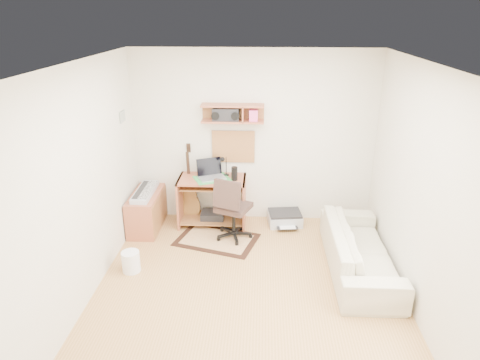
# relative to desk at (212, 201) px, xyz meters

# --- Properties ---
(floor) EXTENTS (3.60, 4.00, 0.01)m
(floor) POSITION_rel_desk_xyz_m (0.61, -1.73, -0.38)
(floor) COLOR tan
(floor) RESTS_ON ground
(ceiling) EXTENTS (3.60, 4.00, 0.01)m
(ceiling) POSITION_rel_desk_xyz_m (0.61, -1.73, 2.23)
(ceiling) COLOR white
(ceiling) RESTS_ON ground
(back_wall) EXTENTS (3.60, 0.01, 2.60)m
(back_wall) POSITION_rel_desk_xyz_m (0.61, 0.28, 0.93)
(back_wall) COLOR beige
(back_wall) RESTS_ON ground
(left_wall) EXTENTS (0.01, 4.00, 2.60)m
(left_wall) POSITION_rel_desk_xyz_m (-1.20, -1.73, 0.93)
(left_wall) COLOR beige
(left_wall) RESTS_ON ground
(right_wall) EXTENTS (0.01, 4.00, 2.60)m
(right_wall) POSITION_rel_desk_xyz_m (2.41, -1.73, 0.93)
(right_wall) COLOR beige
(right_wall) RESTS_ON ground
(wall_shelf) EXTENTS (0.90, 0.25, 0.26)m
(wall_shelf) POSITION_rel_desk_xyz_m (0.31, 0.15, 1.32)
(wall_shelf) COLOR #A6583A
(wall_shelf) RESTS_ON back_wall
(cork_board) EXTENTS (0.64, 0.03, 0.49)m
(cork_board) POSITION_rel_desk_xyz_m (0.31, 0.25, 0.79)
(cork_board) COLOR tan
(cork_board) RESTS_ON back_wall
(wall_photo) EXTENTS (0.02, 0.20, 0.15)m
(wall_photo) POSITION_rel_desk_xyz_m (-1.18, -0.23, 1.34)
(wall_photo) COLOR #4C8CBF
(wall_photo) RESTS_ON left_wall
(desk) EXTENTS (1.00, 0.55, 0.75)m
(desk) POSITION_rel_desk_xyz_m (0.00, 0.00, 0.00)
(desk) COLOR #A6583A
(desk) RESTS_ON floor
(laptop) EXTENTS (0.50, 0.50, 0.29)m
(laptop) POSITION_rel_desk_xyz_m (0.00, -0.02, 0.52)
(laptop) COLOR silver
(laptop) RESTS_ON desk
(speaker) EXTENTS (0.09, 0.09, 0.20)m
(speaker) POSITION_rel_desk_xyz_m (0.34, -0.05, 0.48)
(speaker) COLOR black
(speaker) RESTS_ON desk
(desk_lamp) EXTENTS (0.10, 0.10, 0.30)m
(desk_lamp) POSITION_rel_desk_xyz_m (0.20, 0.14, 0.53)
(desk_lamp) COLOR black
(desk_lamp) RESTS_ON desk
(pencil_cup) EXTENTS (0.06, 0.06, 0.09)m
(pencil_cup) POSITION_rel_desk_xyz_m (0.32, 0.10, 0.42)
(pencil_cup) COLOR #324D96
(pencil_cup) RESTS_ON desk
(boombox) EXTENTS (0.38, 0.17, 0.19)m
(boombox) POSITION_rel_desk_xyz_m (0.21, 0.15, 1.30)
(boombox) COLOR black
(boombox) RESTS_ON wall_shelf
(rug) EXTENTS (1.27, 1.02, 0.01)m
(rug) POSITION_rel_desk_xyz_m (0.11, -0.51, -0.37)
(rug) COLOR beige
(rug) RESTS_ON floor
(task_chair) EXTENTS (0.64, 0.64, 0.96)m
(task_chair) POSITION_rel_desk_xyz_m (0.35, -0.42, 0.11)
(task_chair) COLOR #34241F
(task_chair) RESTS_ON floor
(cabinet) EXTENTS (0.40, 0.90, 0.55)m
(cabinet) POSITION_rel_desk_xyz_m (-0.97, -0.18, -0.10)
(cabinet) COLOR #A6583A
(cabinet) RESTS_ON floor
(music_keyboard) EXTENTS (0.24, 0.77, 0.07)m
(music_keyboard) POSITION_rel_desk_xyz_m (-0.97, -0.18, 0.21)
(music_keyboard) COLOR #B2B5BA
(music_keyboard) RESTS_ON cabinet
(guitar) EXTENTS (0.33, 0.21, 1.22)m
(guitar) POSITION_rel_desk_xyz_m (-0.37, 0.13, 0.23)
(guitar) COLOR #9E6A30
(guitar) RESTS_ON floor
(waste_basket) EXTENTS (0.25, 0.25, 0.27)m
(waste_basket) POSITION_rel_desk_xyz_m (-0.88, -1.35, -0.24)
(waste_basket) COLOR white
(waste_basket) RESTS_ON floor
(printer) EXTENTS (0.55, 0.45, 0.19)m
(printer) POSITION_rel_desk_xyz_m (1.11, 0.05, -0.29)
(printer) COLOR #A5A8AA
(printer) RESTS_ON floor
(sofa) EXTENTS (0.56, 1.91, 0.75)m
(sofa) POSITION_rel_desk_xyz_m (1.99, -1.15, -0.00)
(sofa) COLOR #C2B99A
(sofa) RESTS_ON floor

